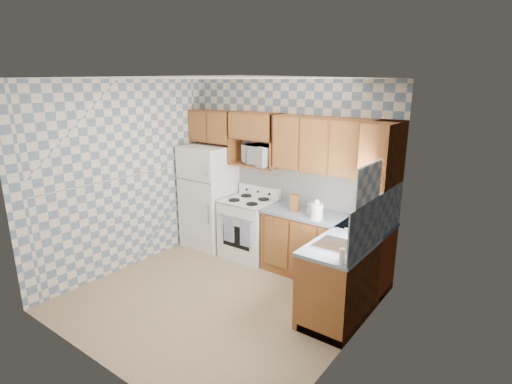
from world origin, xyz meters
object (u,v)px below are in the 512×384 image
Objects in this scene: electric_kettle at (317,211)px; stove_body at (249,229)px; refrigerator at (209,197)px; microwave at (261,155)px.

stove_body is at bearing 172.43° from electric_kettle.
refrigerator is 0.89m from stove_body.
microwave reaches higher than refrigerator.
microwave is 2.55× the size of electric_kettle.
microwave is 1.33m from electric_kettle.
refrigerator is 2.06m from electric_kettle.
electric_kettle is at bearing -3.92° from refrigerator.
refrigerator is 7.93× the size of electric_kettle.
microwave is at bearing 62.14° from stove_body.
refrigerator reaches higher than stove_body.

